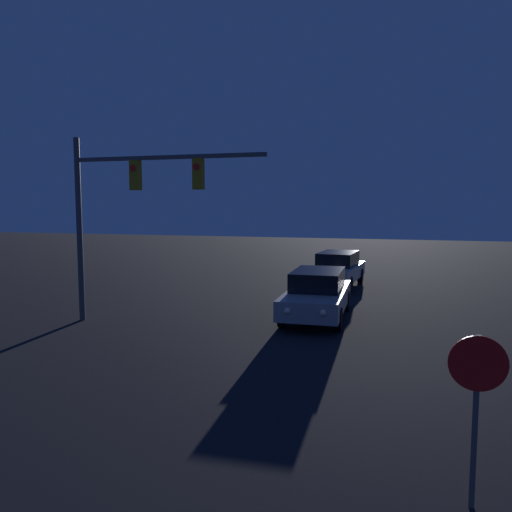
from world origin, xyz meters
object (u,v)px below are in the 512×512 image
at_px(car_near, 317,293).
at_px(stop_sign, 477,389).
at_px(traffic_signal_mast, 126,197).
at_px(car_far, 337,269).

bearing_deg(car_near, stop_sign, 108.35).
height_order(traffic_signal_mast, stop_sign, traffic_signal_mast).
bearing_deg(car_far, traffic_signal_mast, 63.88).
bearing_deg(traffic_signal_mast, stop_sign, -38.48).
height_order(car_near, car_far, same).
distance_m(car_near, traffic_signal_mast, 6.85).
height_order(car_far, stop_sign, stop_sign).
relative_size(traffic_signal_mast, stop_sign, 2.90).
bearing_deg(stop_sign, car_far, 103.19).
distance_m(car_near, stop_sign, 10.47).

